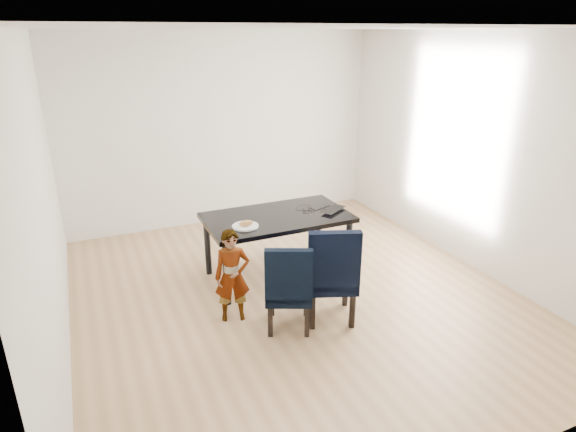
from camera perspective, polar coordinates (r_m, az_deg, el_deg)
name	(u,v)px	position (r m, az deg, el deg)	size (l,w,h in m)	color
floor	(295,296)	(5.28, 0.89, -9.41)	(4.50, 5.00, 0.01)	tan
ceiling	(297,27)	(4.55, 1.10, 21.47)	(4.50, 5.00, 0.01)	white
wall_back	(222,130)	(7.03, -7.78, 10.03)	(4.50, 0.01, 2.70)	silver
wall_front	(492,294)	(2.84, 23.04, -8.56)	(4.50, 0.01, 2.70)	silver
wall_left	(42,207)	(4.34, -27.11, 0.93)	(0.01, 5.00, 2.70)	white
wall_right	(472,153)	(6.02, 21.01, 6.97)	(0.01, 5.00, 2.70)	white
dining_table	(277,246)	(5.51, -1.27, -3.59)	(1.60, 0.90, 0.75)	black
chair_left	(289,285)	(4.56, 0.10, -8.14)	(0.43, 0.45, 0.89)	black
chair_right	(331,271)	(4.70, 5.06, -6.57)	(0.48, 0.50, 1.00)	black
child	(232,276)	(4.69, -6.62, -7.09)	(0.34, 0.23, 0.94)	orange
plate	(245,226)	(5.07, -5.08, -1.21)	(0.28, 0.28, 0.02)	silver
sandwich	(246,223)	(5.05, -5.00, -0.84)	(0.15, 0.07, 0.06)	olive
laptop	(330,209)	(5.53, 4.97, 0.80)	(0.35, 0.22, 0.03)	black
cable_tangle	(309,211)	(5.50, 2.52, 0.60)	(0.15, 0.15, 0.01)	black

